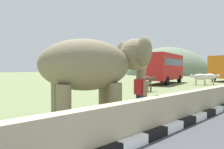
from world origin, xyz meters
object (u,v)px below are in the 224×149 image
(elephant, at_px, (97,66))
(person_handler, at_px, (140,92))
(cow_near, at_px, (145,80))
(cow_mid, at_px, (200,77))
(cow_far, at_px, (210,77))
(bus_red, at_px, (164,66))

(elephant, distance_m, person_handler, 1.99)
(cow_near, bearing_deg, person_handler, -145.75)
(cow_mid, xyz_separation_m, cow_far, (1.64, -0.42, 0.00))
(elephant, bearing_deg, cow_mid, 12.54)
(bus_red, height_order, cow_mid, bus_red)
(cow_near, bearing_deg, cow_far, -3.43)
(elephant, distance_m, cow_near, 10.04)
(elephant, distance_m, cow_mid, 19.16)
(bus_red, height_order, cow_near, bus_red)
(person_handler, distance_m, cow_near, 8.84)
(bus_red, xyz_separation_m, cow_mid, (0.63, -4.07, -1.21))
(elephant, distance_m, bus_red, 19.83)
(cow_near, height_order, cow_mid, same)
(elephant, xyz_separation_m, cow_mid, (18.68, 4.15, -1.01))
(elephant, relative_size, cow_near, 2.11)
(elephant, height_order, bus_red, bus_red)
(person_handler, bearing_deg, cow_mid, 15.46)
(elephant, height_order, cow_far, elephant)
(cow_near, bearing_deg, elephant, -153.74)
(bus_red, xyz_separation_m, cow_near, (-9.09, -3.80, -1.21))
(person_handler, bearing_deg, cow_far, 12.96)
(bus_red, bearing_deg, elephant, -155.51)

